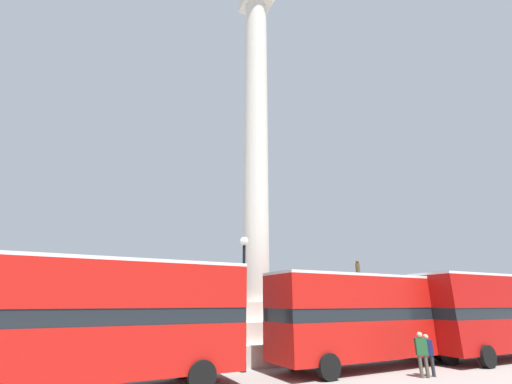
{
  "coord_description": "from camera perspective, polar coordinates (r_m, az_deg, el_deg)",
  "views": [
    {
      "loc": [
        -8.3,
        -18.89,
        2.91
      ],
      "look_at": [
        0.0,
        0.0,
        9.57
      ],
      "focal_mm": 24.0,
      "sensor_mm": 36.0,
      "label": 1
    }
  ],
  "objects": [
    {
      "name": "monument_column",
      "position": [
        21.26,
        0.0,
        -3.96
      ],
      "size": [
        5.93,
        5.93,
        26.75
      ],
      "color": "beige",
      "rests_on": "ground_plane"
    },
    {
      "name": "ground_plane",
      "position": [
        20.84,
        0.0,
        -25.93
      ],
      "size": [
        200.0,
        200.0,
        0.0
      ],
      "primitive_type": "plane",
      "color": "gray"
    },
    {
      "name": "street_lamp",
      "position": [
        16.69,
        -2.07,
        -16.61
      ],
      "size": [
        0.41,
        0.41,
        5.97
      ],
      "color": "black",
      "rests_on": "ground_plane"
    },
    {
      "name": "bus_b",
      "position": [
        18.54,
        18.59,
        -18.86
      ],
      "size": [
        10.8,
        3.31,
        4.18
      ],
      "rotation": [
        0.0,
        0.0,
        0.07
      ],
      "color": "#B7140F",
      "rests_on": "ground_plane"
    },
    {
      "name": "bus_a",
      "position": [
        13.83,
        -27.0,
        -18.08
      ],
      "size": [
        11.46,
        3.23,
        4.39
      ],
      "rotation": [
        0.0,
        0.0,
        0.06
      ],
      "color": "#B7140F",
      "rests_on": "ground_plane"
    },
    {
      "name": "equestrian_statue",
      "position": [
        30.34,
        17.27,
        -19.04
      ],
      "size": [
        3.34,
        2.59,
        6.29
      ],
      "rotation": [
        0.0,
        0.0,
        -0.14
      ],
      "color": "beige",
      "rests_on": "ground_plane"
    },
    {
      "name": "pedestrian_near_lamp",
      "position": [
        17.37,
        26.73,
        -22.84
      ],
      "size": [
        0.43,
        0.4,
        1.62
      ],
      "rotation": [
        0.0,
        0.0,
        2.44
      ],
      "color": "#28282D",
      "rests_on": "ground_plane"
    },
    {
      "name": "pedestrian_by_plinth",
      "position": [
        16.97,
        25.89,
        -22.82
      ],
      "size": [
        0.49,
        0.34,
        1.73
      ],
      "rotation": [
        0.0,
        0.0,
        2.74
      ],
      "color": "#4C473D",
      "rests_on": "ground_plane"
    },
    {
      "name": "bus_c",
      "position": [
        24.55,
        35.6,
        -15.9
      ],
      "size": [
        11.16,
        3.09,
        4.36
      ],
      "rotation": [
        0.0,
        0.0,
        0.04
      ],
      "color": "#A80F0C",
      "rests_on": "ground_plane"
    }
  ]
}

